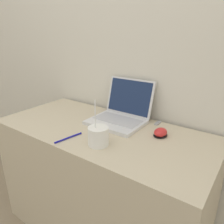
{
  "coord_description": "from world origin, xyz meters",
  "views": [
    {
      "loc": [
        0.7,
        -0.59,
        1.25
      ],
      "look_at": [
        0.03,
        0.35,
        0.82
      ],
      "focal_mm": 35.0,
      "sensor_mm": 36.0,
      "label": 1
    }
  ],
  "objects_px": {
    "pen": "(68,138)",
    "drink_cup": "(98,136)",
    "laptop": "(121,113)",
    "computer_mouse": "(161,133)",
    "usb_stick": "(158,123)"
  },
  "relations": [
    {
      "from": "usb_stick",
      "to": "drink_cup",
      "type": "bearing_deg",
      "value": -107.37
    },
    {
      "from": "laptop",
      "to": "computer_mouse",
      "type": "xyz_separation_m",
      "value": [
        0.28,
        -0.05,
        -0.03
      ]
    },
    {
      "from": "drink_cup",
      "to": "pen",
      "type": "height_order",
      "value": "drink_cup"
    },
    {
      "from": "laptop",
      "to": "usb_stick",
      "type": "relative_size",
      "value": 5.2
    },
    {
      "from": "laptop",
      "to": "drink_cup",
      "type": "height_order",
      "value": "laptop"
    },
    {
      "from": "drink_cup",
      "to": "computer_mouse",
      "type": "distance_m",
      "value": 0.33
    },
    {
      "from": "pen",
      "to": "laptop",
      "type": "bearing_deg",
      "value": 75.8
    },
    {
      "from": "drink_cup",
      "to": "pen",
      "type": "xyz_separation_m",
      "value": [
        -0.16,
        -0.04,
        -0.04
      ]
    },
    {
      "from": "laptop",
      "to": "computer_mouse",
      "type": "bearing_deg",
      "value": -9.89
    },
    {
      "from": "drink_cup",
      "to": "pen",
      "type": "bearing_deg",
      "value": -166.36
    },
    {
      "from": "pen",
      "to": "drink_cup",
      "type": "bearing_deg",
      "value": 13.64
    },
    {
      "from": "laptop",
      "to": "computer_mouse",
      "type": "height_order",
      "value": "laptop"
    },
    {
      "from": "laptop",
      "to": "usb_stick",
      "type": "bearing_deg",
      "value": 24.42
    },
    {
      "from": "computer_mouse",
      "to": "usb_stick",
      "type": "relative_size",
      "value": 1.47
    },
    {
      "from": "laptop",
      "to": "drink_cup",
      "type": "distance_m",
      "value": 0.32
    }
  ]
}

